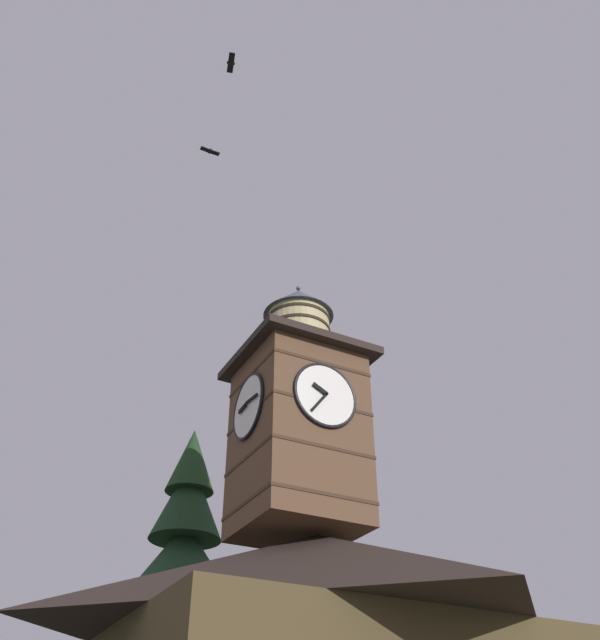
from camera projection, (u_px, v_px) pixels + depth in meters
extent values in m
pyramid|color=#2D231E|center=(319.00, 587.00, 18.67)|extent=(11.19, 10.53, 2.77)
cube|color=brown|center=(298.00, 445.00, 21.01)|extent=(3.27, 3.27, 5.40)
cube|color=#432E20|center=(298.00, 512.00, 19.84)|extent=(3.31, 3.31, 0.10)
cube|color=#432E20|center=(298.00, 467.00, 20.61)|extent=(3.31, 3.31, 0.10)
cube|color=#432E20|center=(298.00, 425.00, 21.37)|extent=(3.31, 3.31, 0.10)
cube|color=#432E20|center=(298.00, 387.00, 22.14)|extent=(3.31, 3.31, 0.10)
cylinder|color=white|center=(325.00, 395.00, 20.30)|extent=(1.97, 0.10, 1.97)
torus|color=black|center=(325.00, 395.00, 20.28)|extent=(2.07, 0.10, 2.07)
cube|color=black|center=(320.00, 389.00, 20.21)|extent=(0.49, 0.04, 0.33)
cube|color=black|center=(319.00, 402.00, 19.95)|extent=(0.56, 0.04, 0.69)
sphere|color=black|center=(327.00, 394.00, 20.22)|extent=(0.10, 0.10, 0.10)
cylinder|color=white|center=(249.00, 406.00, 20.87)|extent=(0.10, 1.97, 1.97)
torus|color=black|center=(248.00, 406.00, 20.86)|extent=(0.10, 2.07, 2.07)
cube|color=black|center=(242.00, 409.00, 21.02)|extent=(0.04, 0.50, 0.15)
cube|color=black|center=(251.00, 399.00, 20.56)|extent=(0.04, 0.81, 0.16)
sphere|color=black|center=(245.00, 406.00, 20.83)|extent=(0.10, 0.10, 0.10)
cube|color=#2D231E|center=(298.00, 364.00, 22.61)|extent=(3.97, 3.97, 0.25)
cylinder|color=tan|center=(298.00, 338.00, 23.17)|extent=(2.07, 2.07, 1.73)
cylinder|color=#2D2319|center=(298.00, 355.00, 22.80)|extent=(2.13, 2.13, 0.10)
cylinder|color=#2D2319|center=(298.00, 344.00, 23.04)|extent=(2.13, 2.13, 0.10)
cylinder|color=#2D2319|center=(298.00, 333.00, 23.29)|extent=(2.13, 2.13, 0.10)
cylinder|color=#2D2319|center=(298.00, 322.00, 23.53)|extent=(2.13, 2.13, 0.10)
cone|color=#424C5B|center=(298.00, 303.00, 23.97)|extent=(2.37, 2.37, 1.10)
sphere|color=#424C5B|center=(298.00, 288.00, 24.33)|extent=(0.16, 0.16, 0.16)
cone|color=#173322|center=(179.00, 604.00, 24.46)|extent=(4.33, 4.33, 2.94)
cone|color=#1D3921|center=(183.00, 556.00, 25.38)|extent=(3.51, 3.51, 2.51)
cone|color=#1C361E|center=(189.00, 498.00, 26.61)|extent=(2.69, 2.69, 3.16)
cone|color=#1C391D|center=(192.00, 460.00, 27.49)|extent=(1.87, 1.87, 2.59)
ellipsoid|color=black|center=(231.00, 63.00, 21.04)|extent=(0.29, 0.21, 0.14)
cube|color=black|center=(230.00, 68.00, 21.18)|extent=(0.27, 0.39, 0.07)
cube|color=black|center=(232.00, 58.00, 20.90)|extent=(0.27, 0.39, 0.07)
ellipsoid|color=black|center=(210.00, 151.00, 20.59)|extent=(0.11, 0.20, 0.11)
cube|color=black|center=(205.00, 149.00, 20.54)|extent=(0.29, 0.14, 0.04)
cube|color=black|center=(215.00, 153.00, 20.64)|extent=(0.29, 0.14, 0.04)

